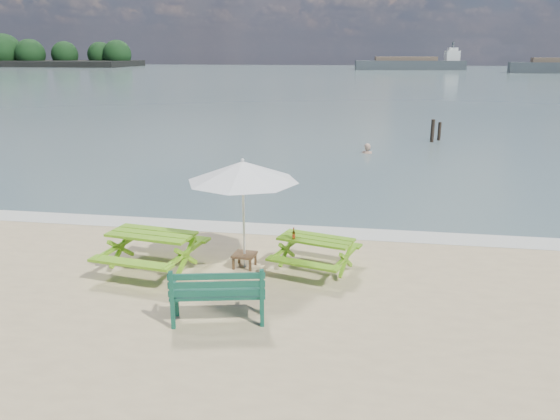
% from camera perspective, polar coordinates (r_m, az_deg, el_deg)
% --- Properties ---
extents(sea, '(300.00, 300.00, 0.00)m').
position_cam_1_polar(sea, '(93.37, 8.32, 13.50)').
color(sea, slate).
rests_on(sea, ground).
extents(foam_strip, '(22.00, 0.90, 0.01)m').
position_cam_1_polar(foam_strip, '(13.72, -0.11, -2.07)').
color(foam_strip, silver).
rests_on(foam_strip, ground).
extents(picnic_table_left, '(1.98, 2.14, 0.82)m').
position_cam_1_polar(picnic_table_left, '(11.41, -13.14, -4.34)').
color(picnic_table_left, '#67A619').
rests_on(picnic_table_left, ground).
extents(picnic_table_right, '(1.87, 1.98, 0.70)m').
position_cam_1_polar(picnic_table_right, '(11.15, 3.74, -4.72)').
color(picnic_table_right, '#609C17').
rests_on(picnic_table_right, ground).
extents(park_bench, '(1.62, 0.84, 0.95)m').
position_cam_1_polar(park_bench, '(9.23, -6.46, -9.79)').
color(park_bench, '#104634').
rests_on(park_bench, ground).
extents(side_table, '(0.49, 0.49, 0.29)m').
position_cam_1_polar(side_table, '(11.40, -3.73, -5.24)').
color(side_table, brown).
rests_on(side_table, ground).
extents(patio_umbrella, '(2.47, 2.47, 2.24)m').
position_cam_1_polar(patio_umbrella, '(10.86, -3.91, 4.04)').
color(patio_umbrella, silver).
rests_on(patio_umbrella, ground).
extents(beer_bottle, '(0.06, 0.06, 0.24)m').
position_cam_1_polar(beer_bottle, '(10.93, 1.44, -2.66)').
color(beer_bottle, brown).
rests_on(beer_bottle, picnic_table_right).
extents(swimmer, '(0.67, 0.49, 1.68)m').
position_cam_1_polar(swimmer, '(24.48, 9.04, 4.96)').
color(swimmer, tan).
rests_on(swimmer, ground).
extents(mooring_pilings, '(0.57, 0.77, 1.32)m').
position_cam_1_polar(mooring_pilings, '(28.30, 15.90, 7.75)').
color(mooring_pilings, black).
rests_on(mooring_pilings, ground).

